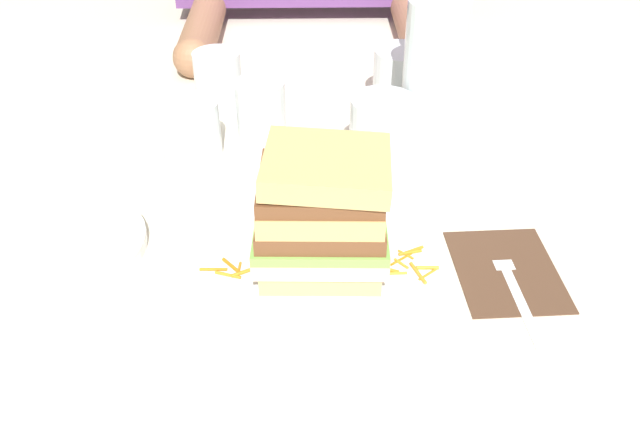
{
  "coord_description": "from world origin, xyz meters",
  "views": [
    {
      "loc": [
        -0.03,
        -0.53,
        0.45
      ],
      "look_at": [
        -0.02,
        0.03,
        0.06
      ],
      "focal_mm": 38.94,
      "sensor_mm": 36.0,
      "label": 1
    }
  ],
  "objects_px": {
    "knife": "(166,269)",
    "empty_tumbler_1": "(401,80)",
    "napkin_dark": "(506,270)",
    "empty_tumbler_2": "(191,129)",
    "juice_glass": "(381,139)",
    "water_bottle": "(433,68)",
    "sandwich": "(322,215)",
    "side_plate": "(63,245)",
    "empty_tumbler_3": "(261,114)",
    "main_plate": "(321,270)",
    "fork": "(513,282)",
    "empty_tumbler_0": "(218,82)"
  },
  "relations": [
    {
      "from": "empty_tumbler_3",
      "to": "empty_tumbler_0",
      "type": "bearing_deg",
      "value": 123.08
    },
    {
      "from": "main_plate",
      "to": "sandwich",
      "type": "distance_m",
      "value": 0.07
    },
    {
      "from": "knife",
      "to": "side_plate",
      "type": "distance_m",
      "value": 0.12
    },
    {
      "from": "water_bottle",
      "to": "side_plate",
      "type": "distance_m",
      "value": 0.47
    },
    {
      "from": "knife",
      "to": "empty_tumbler_3",
      "type": "xyz_separation_m",
      "value": [
        0.09,
        0.25,
        0.04
      ]
    },
    {
      "from": "sandwich",
      "to": "empty_tumbler_1",
      "type": "relative_size",
      "value": 1.49
    },
    {
      "from": "empty_tumbler_0",
      "to": "fork",
      "type": "bearing_deg",
      "value": -49.87
    },
    {
      "from": "sandwich",
      "to": "napkin_dark",
      "type": "xyz_separation_m",
      "value": [
        0.19,
        0.0,
        -0.07
      ]
    },
    {
      "from": "empty_tumbler_3",
      "to": "knife",
      "type": "bearing_deg",
      "value": -108.74
    },
    {
      "from": "knife",
      "to": "empty_tumbler_1",
      "type": "bearing_deg",
      "value": 51.97
    },
    {
      "from": "napkin_dark",
      "to": "knife",
      "type": "relative_size",
      "value": 0.66
    },
    {
      "from": "napkin_dark",
      "to": "empty_tumbler_2",
      "type": "bearing_deg",
      "value": 145.61
    },
    {
      "from": "juice_glass",
      "to": "empty_tumbler_0",
      "type": "distance_m",
      "value": 0.27
    },
    {
      "from": "knife",
      "to": "water_bottle",
      "type": "bearing_deg",
      "value": 38.84
    },
    {
      "from": "empty_tumbler_1",
      "to": "empty_tumbler_3",
      "type": "height_order",
      "value": "same"
    },
    {
      "from": "knife",
      "to": "empty_tumbler_0",
      "type": "height_order",
      "value": "empty_tumbler_0"
    },
    {
      "from": "fork",
      "to": "knife",
      "type": "distance_m",
      "value": 0.35
    },
    {
      "from": "main_plate",
      "to": "napkin_dark",
      "type": "xyz_separation_m",
      "value": [
        0.19,
        0.0,
        -0.01
      ]
    },
    {
      "from": "empty_tumbler_2",
      "to": "side_plate",
      "type": "distance_m",
      "value": 0.23
    },
    {
      "from": "main_plate",
      "to": "empty_tumbler_0",
      "type": "height_order",
      "value": "empty_tumbler_0"
    },
    {
      "from": "juice_glass",
      "to": "side_plate",
      "type": "xyz_separation_m",
      "value": [
        -0.35,
        -0.16,
        -0.03
      ]
    },
    {
      "from": "side_plate",
      "to": "empty_tumbler_2",
      "type": "bearing_deg",
      "value": 60.37
    },
    {
      "from": "napkin_dark",
      "to": "water_bottle",
      "type": "relative_size",
      "value": 0.54
    },
    {
      "from": "sandwich",
      "to": "water_bottle",
      "type": "relative_size",
      "value": 0.53
    },
    {
      "from": "main_plate",
      "to": "empty_tumbler_1",
      "type": "height_order",
      "value": "empty_tumbler_1"
    },
    {
      "from": "sandwich",
      "to": "empty_tumbler_0",
      "type": "bearing_deg",
      "value": 110.38
    },
    {
      "from": "empty_tumbler_3",
      "to": "side_plate",
      "type": "distance_m",
      "value": 0.3
    },
    {
      "from": "main_plate",
      "to": "knife",
      "type": "bearing_deg",
      "value": 175.27
    },
    {
      "from": "juice_glass",
      "to": "water_bottle",
      "type": "relative_size",
      "value": 0.38
    },
    {
      "from": "knife",
      "to": "empty_tumbler_0",
      "type": "relative_size",
      "value": 2.34
    },
    {
      "from": "fork",
      "to": "water_bottle",
      "type": "relative_size",
      "value": 0.68
    },
    {
      "from": "napkin_dark",
      "to": "fork",
      "type": "height_order",
      "value": "fork"
    },
    {
      "from": "main_plate",
      "to": "empty_tumbler_3",
      "type": "height_order",
      "value": "empty_tumbler_3"
    },
    {
      "from": "water_bottle",
      "to": "knife",
      "type": "bearing_deg",
      "value": -141.16
    },
    {
      "from": "main_plate",
      "to": "empty_tumbler_1",
      "type": "distance_m",
      "value": 0.39
    },
    {
      "from": "side_plate",
      "to": "napkin_dark",
      "type": "bearing_deg",
      "value": -5.25
    },
    {
      "from": "fork",
      "to": "juice_glass",
      "type": "height_order",
      "value": "juice_glass"
    },
    {
      "from": "napkin_dark",
      "to": "empty_tumbler_1",
      "type": "distance_m",
      "value": 0.37
    },
    {
      "from": "main_plate",
      "to": "empty_tumbler_2",
      "type": "relative_size",
      "value": 3.4
    },
    {
      "from": "sandwich",
      "to": "knife",
      "type": "xyz_separation_m",
      "value": [
        -0.16,
        0.01,
        -0.07
      ]
    },
    {
      "from": "fork",
      "to": "empty_tumbler_3",
      "type": "height_order",
      "value": "empty_tumbler_3"
    },
    {
      "from": "knife",
      "to": "fork",
      "type": "bearing_deg",
      "value": -5.1
    },
    {
      "from": "water_bottle",
      "to": "empty_tumbler_2",
      "type": "height_order",
      "value": "water_bottle"
    },
    {
      "from": "empty_tumbler_2",
      "to": "empty_tumbler_3",
      "type": "xyz_separation_m",
      "value": [
        0.09,
        0.03,
        0.01
      ]
    },
    {
      "from": "fork",
      "to": "knife",
      "type": "height_order",
      "value": "fork"
    },
    {
      "from": "empty_tumbler_0",
      "to": "empty_tumbler_2",
      "type": "bearing_deg",
      "value": -100.22
    },
    {
      "from": "sandwich",
      "to": "side_plate",
      "type": "height_order",
      "value": "sandwich"
    },
    {
      "from": "empty_tumbler_1",
      "to": "empty_tumbler_2",
      "type": "xyz_separation_m",
      "value": [
        -0.28,
        -0.12,
        -0.01
      ]
    },
    {
      "from": "napkin_dark",
      "to": "main_plate",
      "type": "bearing_deg",
      "value": -178.65
    },
    {
      "from": "empty_tumbler_0",
      "to": "juice_glass",
      "type": "bearing_deg",
      "value": -37.07
    }
  ]
}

